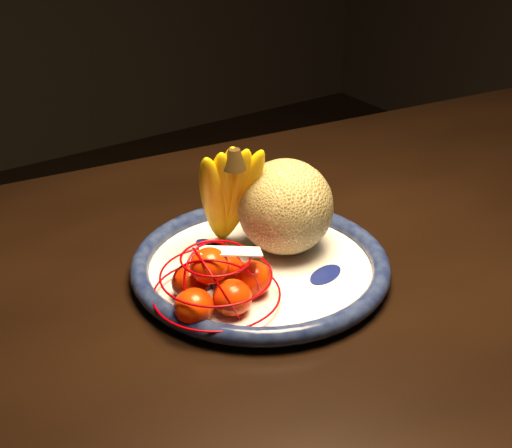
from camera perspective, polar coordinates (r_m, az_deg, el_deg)
dining_table at (r=1.08m, az=11.69°, el=-4.68°), size 1.58×1.07×0.74m
fruit_bowl at (r=0.92m, az=0.35°, el=-3.35°), size 0.33×0.33×0.03m
cantaloupe at (r=0.93m, az=2.36°, el=1.38°), size 0.13×0.13×0.13m
banana_bunch at (r=0.92m, az=-2.31°, el=2.58°), size 0.11×0.11×0.17m
mandarin_bag at (r=0.84m, az=-3.12°, el=-4.73°), size 0.15×0.15×0.10m
price_tag at (r=0.82m, az=-2.04°, el=-2.19°), size 0.08×0.06×0.01m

